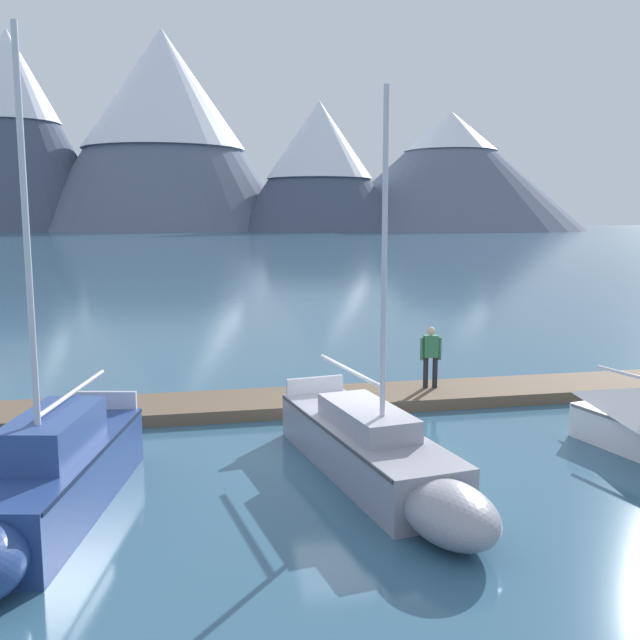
% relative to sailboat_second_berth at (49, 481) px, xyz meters
% --- Properties ---
extents(ground_plane, '(700.00, 700.00, 0.00)m').
position_rel_sailboat_second_berth_xyz_m(ground_plane, '(5.54, 2.61, -0.70)').
color(ground_plane, '#335B75').
extents(mountain_west_summit, '(67.28, 67.28, 66.81)m').
position_rel_sailboat_second_berth_xyz_m(mountain_west_summit, '(-69.32, 246.70, 34.43)').
color(mountain_west_summit, '#424C60').
rests_on(mountain_west_summit, ground).
extents(mountain_central_massif, '(90.45, 90.45, 68.73)m').
position_rel_sailboat_second_berth_xyz_m(mountain_central_massif, '(-18.87, 247.83, 36.27)').
color(mountain_central_massif, slate).
rests_on(mountain_central_massif, ground).
extents(mountain_shoulder_ridge, '(56.02, 56.02, 42.42)m').
position_rel_sailboat_second_berth_xyz_m(mountain_shoulder_ridge, '(33.03, 226.30, 22.11)').
color(mountain_shoulder_ridge, '#424C60').
rests_on(mountain_shoulder_ridge, ground).
extents(mountain_east_summit, '(94.90, 94.90, 41.54)m').
position_rel_sailboat_second_berth_xyz_m(mountain_east_summit, '(81.83, 239.32, 20.58)').
color(mountain_east_summit, slate).
rests_on(mountain_east_summit, ground).
extents(dock, '(27.81, 4.40, 0.30)m').
position_rel_sailboat_second_berth_xyz_m(dock, '(5.54, 6.61, -0.56)').
color(dock, brown).
rests_on(dock, ground).
extents(sailboat_second_berth, '(2.19, 6.37, 7.77)m').
position_rel_sailboat_second_berth_xyz_m(sailboat_second_berth, '(0.00, 0.00, 0.00)').
color(sailboat_second_berth, navy).
rests_on(sailboat_second_berth, ground).
extents(sailboat_mid_dock_port, '(3.00, 7.23, 7.20)m').
position_rel_sailboat_second_berth_xyz_m(sailboat_mid_dock_port, '(5.66, 1.01, -0.12)').
color(sailboat_mid_dock_port, '#93939E').
rests_on(sailboat_mid_dock_port, ground).
extents(person_on_dock, '(0.59, 0.23, 1.69)m').
position_rel_sailboat_second_berth_xyz_m(person_on_dock, '(8.39, 6.99, 0.56)').
color(person_on_dock, '#232328').
rests_on(person_on_dock, dock).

